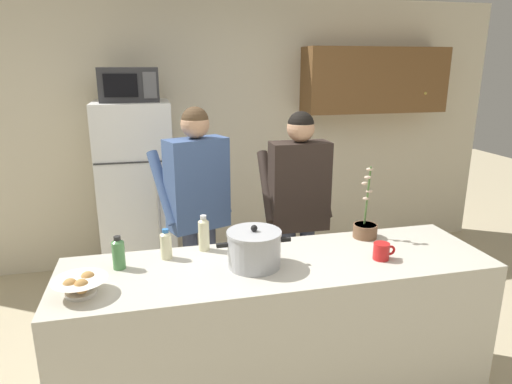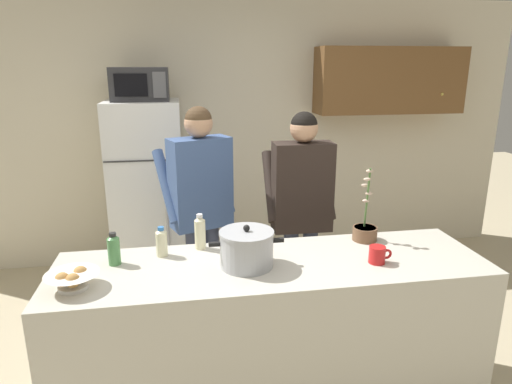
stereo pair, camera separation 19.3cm
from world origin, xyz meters
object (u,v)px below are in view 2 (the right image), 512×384
microwave (140,84)px  person_by_sink (302,198)px  bottle_near_edge (114,249)px  potted_orchid (365,230)px  refrigerator (148,193)px  bread_bowl (72,280)px  bottle_mid_counter (200,232)px  person_near_pot (200,194)px  cooking_pot (247,249)px  coffee_mug (378,255)px  bottle_far_corner (162,242)px

microwave → person_by_sink: bearing=-41.9°
bottle_near_edge → potted_orchid: size_ratio=0.40×
bottle_near_edge → refrigerator: bearing=87.9°
bread_bowl → bottle_mid_counter: (0.63, 0.40, 0.05)m
microwave → person_near_pot: microwave is taller
cooking_pot → bottle_mid_counter: (-0.24, 0.28, 0.00)m
coffee_mug → bread_bowl: size_ratio=0.50×
bottle_near_edge → bottle_far_corner: size_ratio=1.05×
microwave → bottle_far_corner: microwave is taller
cooking_pot → coffee_mug: cooking_pot is taller
person_by_sink → bottle_near_edge: person_by_sink is taller
bottle_mid_counter → bottle_far_corner: bearing=-162.3°
coffee_mug → bottle_near_edge: 1.44m
cooking_pot → bread_bowl: bearing=-172.3°
bottle_far_corner → bread_bowl: bearing=-141.5°
person_near_pot → cooking_pot: bearing=-77.9°
cooking_pot → potted_orchid: bearing=17.5°
refrigerator → person_by_sink: refrigerator is taller
coffee_mug → bottle_mid_counter: (-0.95, 0.36, 0.06)m
bread_bowl → potted_orchid: bearing=12.4°
person_by_sink → potted_orchid: (0.26, -0.55, -0.05)m
cooking_pot → bread_bowl: (-0.87, -0.12, -0.05)m
cooking_pot → person_by_sink: bearing=56.9°
bottle_mid_counter → bottle_far_corner: (-0.22, -0.07, -0.02)m
microwave → person_by_sink: (1.16, -1.04, -0.77)m
refrigerator → potted_orchid: bearing=-48.8°
bottle_near_edge → bottle_far_corner: 0.26m
bottle_near_edge → microwave: bearing=87.9°
coffee_mug → microwave: bearing=125.2°
bottle_far_corner → potted_orchid: size_ratio=0.38×
bottle_near_edge → potted_orchid: bearing=4.0°
person_by_sink → bottle_mid_counter: (-0.76, -0.52, -0.01)m
coffee_mug → person_by_sink: bearing=102.4°
cooking_pot → bottle_mid_counter: bearing=129.8°
bottle_near_edge → bottle_far_corner: bottle_near_edge is taller
refrigerator → bottle_mid_counter: (0.41, -1.58, 0.19)m
person_near_pot → person_by_sink: (0.72, -0.14, -0.03)m
bottle_mid_counter → person_by_sink: bearing=34.3°
microwave → bottle_mid_counter: (0.41, -1.56, -0.78)m
microwave → coffee_mug: microwave is taller
refrigerator → microwave: size_ratio=3.48×
person_near_pot → bottle_mid_counter: person_near_pot is taller
bottle_far_corner → microwave: bearing=96.6°
refrigerator → person_near_pot: size_ratio=0.98×
microwave → potted_orchid: (1.42, -1.60, -0.82)m
refrigerator → person_by_sink: size_ratio=1.00×
coffee_mug → bottle_mid_counter: bottle_mid_counter is taller
microwave → person_by_sink: size_ratio=0.29×
person_by_sink → bottle_near_edge: size_ratio=9.09×
microwave → bottle_near_edge: microwave is taller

